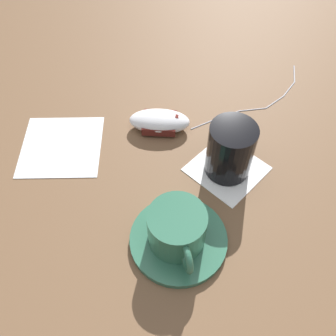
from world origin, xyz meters
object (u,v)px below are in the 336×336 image
coffee_cup (177,229)px  drinking_glass (230,150)px  computer_mouse (160,121)px  saucer (178,239)px

coffee_cup → drinking_glass: 0.17m
computer_mouse → drinking_glass: 0.16m
saucer → drinking_glass: (-0.10, 0.13, 0.05)m
coffee_cup → drinking_glass: bearing=127.7°
coffee_cup → computer_mouse: (-0.24, 0.06, -0.03)m
saucer → computer_mouse: 0.25m
saucer → computer_mouse: computer_mouse is taller
coffee_cup → drinking_glass: drinking_glass is taller
computer_mouse → coffee_cup: bearing=-12.8°
saucer → drinking_glass: drinking_glass is taller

